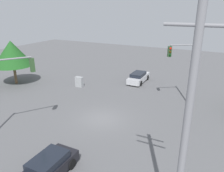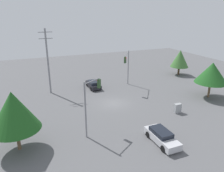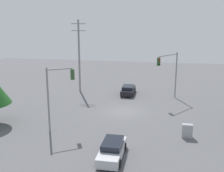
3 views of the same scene
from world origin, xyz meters
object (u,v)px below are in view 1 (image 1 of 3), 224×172
Objects in this scene: sedan_dark at (47,168)px; electrical_cabinet at (79,82)px; traffic_signal_main at (183,64)px; sedan_silver at (138,77)px.

sedan_dark is 3.24× the size of electrical_cabinet.
sedan_dark is 16.19m from electrical_cabinet.
traffic_signal_main is at bearing -108.63° from sedan_dark.
traffic_signal_main is at bearing -36.52° from sedan_silver.
electrical_cabinet is (12.57, 0.54, -3.71)m from traffic_signal_main.
sedan_silver is 1.08× the size of sedan_dark.
sedan_dark is at bearing -86.15° from sedan_silver.
traffic_signal_main reaches higher than sedan_dark.
sedan_silver is 8.69m from traffic_signal_main.
electrical_cabinet is (7.56, -14.32, 0.00)m from sedan_dark.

